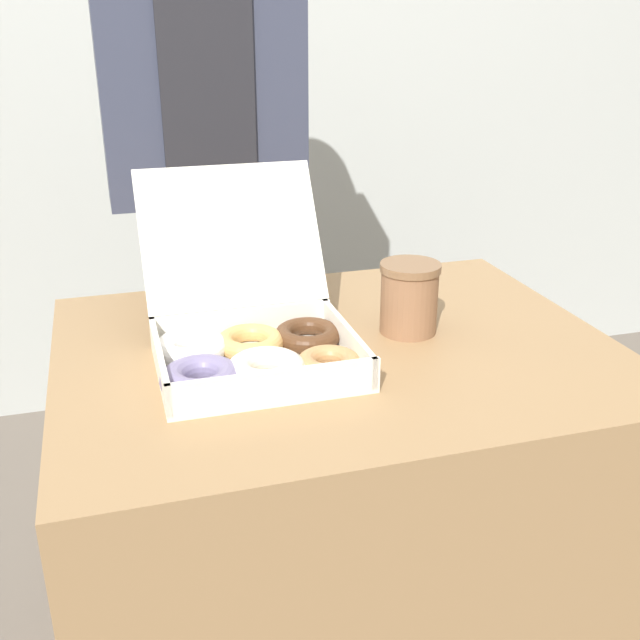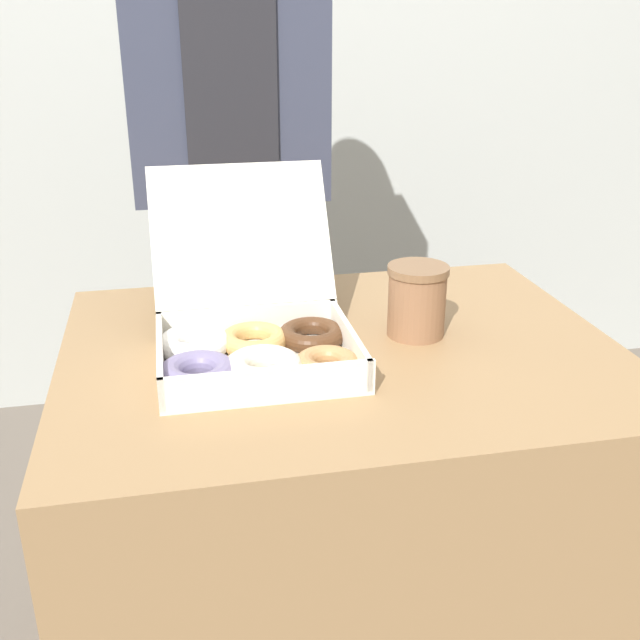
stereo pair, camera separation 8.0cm
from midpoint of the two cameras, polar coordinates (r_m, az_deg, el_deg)
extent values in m
cube|color=#99754C|center=(1.34, -0.61, -17.12)|extent=(0.84, 0.66, 0.77)
cube|color=white|center=(1.07, -6.87, -3.64)|extent=(0.28, 0.23, 0.01)
cube|color=white|center=(1.05, -14.27, -3.24)|extent=(0.01, 0.23, 0.04)
cube|color=white|center=(1.08, 0.14, -1.58)|extent=(0.01, 0.23, 0.04)
cube|color=white|center=(0.96, -5.76, -5.10)|extent=(0.28, 0.01, 0.04)
cube|color=white|center=(1.16, -7.90, -0.19)|extent=(0.28, 0.01, 0.04)
cube|color=white|center=(1.18, -8.72, 6.36)|extent=(0.28, 0.13, 0.20)
torus|color=slate|center=(1.00, -11.34, -4.47)|extent=(0.14, 0.14, 0.03)
torus|color=white|center=(1.10, -11.91, -2.11)|extent=(0.15, 0.15, 0.03)
torus|color=silver|center=(1.01, -6.39, -3.87)|extent=(0.14, 0.14, 0.04)
torus|color=tan|center=(1.11, -7.40, -1.71)|extent=(0.12, 0.12, 0.03)
torus|color=#B27F4C|center=(1.03, -1.56, -3.43)|extent=(0.12, 0.12, 0.03)
torus|color=#4C2D19|center=(1.12, -2.99, -1.20)|extent=(0.14, 0.14, 0.03)
cylinder|color=#8C6042|center=(1.17, 4.85, 1.38)|extent=(0.09, 0.09, 0.10)
cylinder|color=brown|center=(1.15, 4.94, 4.00)|extent=(0.09, 0.09, 0.01)
cylinder|color=gray|center=(1.74, -9.07, -5.13)|extent=(0.21, 0.21, 0.88)
cube|color=#383D51|center=(1.55, -10.76, 19.29)|extent=(0.39, 0.18, 0.56)
cube|color=#232328|center=(1.47, -10.17, 16.96)|extent=(0.18, 0.01, 0.36)
camera|label=1|loc=(0.04, -92.21, -0.91)|focal=42.00mm
camera|label=2|loc=(0.04, 87.79, 0.91)|focal=42.00mm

